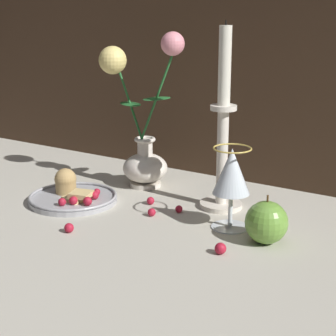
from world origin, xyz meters
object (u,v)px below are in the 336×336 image
at_px(vase, 141,132).
at_px(apple_beside_vase, 266,222).
at_px(plate_with_pastries, 71,195).
at_px(wine_glass, 232,175).
at_px(candlestick, 223,138).

distance_m(vase, apple_beside_vase, 0.41).
distance_m(plate_with_pastries, wine_glass, 0.36).
relative_size(vase, candlestick, 0.93).
relative_size(candlestick, apple_beside_vase, 4.27).
distance_m(vase, wine_glass, 0.31).
distance_m(vase, candlestick, 0.22).
height_order(vase, candlestick, candlestick).
bearing_deg(apple_beside_vase, vase, 158.28).
distance_m(vase, plate_with_pastries, 0.21).
bearing_deg(candlestick, vase, 172.51).
height_order(wine_glass, candlestick, candlestick).
relative_size(wine_glass, candlestick, 0.41).
xyz_separation_m(wine_glass, candlestick, (-0.07, 0.09, 0.04)).
bearing_deg(plate_with_pastries, wine_glass, 8.47).
relative_size(plate_with_pastries, wine_glass, 1.21).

